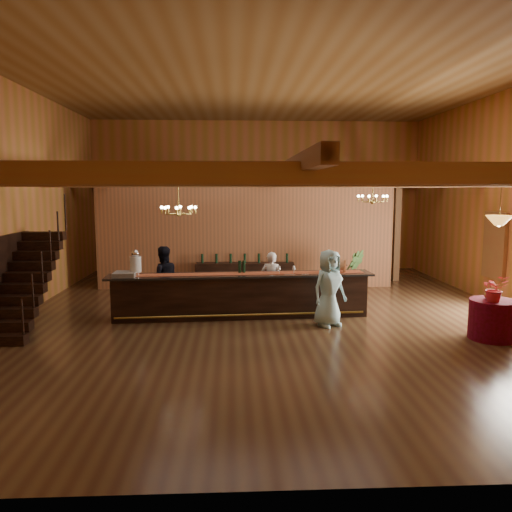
{
  "coord_description": "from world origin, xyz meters",
  "views": [
    {
      "loc": [
        -0.92,
        -11.63,
        3.0
      ],
      "look_at": [
        -0.34,
        0.56,
        1.37
      ],
      "focal_mm": 35.0,
      "sensor_mm": 36.0,
      "label": 1
    }
  ],
  "objects_px": {
    "beverage_dispenser": "(136,263)",
    "round_table": "(493,320)",
    "bartender": "(271,281)",
    "staff_second": "(163,279)",
    "chandelier_left": "(179,210)",
    "backbar_shelf": "(245,276)",
    "guest": "(329,288)",
    "raffle_drum": "(339,265)",
    "chandelier_right": "(373,198)",
    "pendant_lamp": "(499,220)",
    "tasting_bar": "(241,295)",
    "floor_plant": "(352,273)"
  },
  "relations": [
    {
      "from": "guest",
      "to": "backbar_shelf",
      "type": "bearing_deg",
      "value": 84.85
    },
    {
      "from": "round_table",
      "to": "staff_second",
      "type": "distance_m",
      "value": 7.47
    },
    {
      "from": "tasting_bar",
      "to": "floor_plant",
      "type": "height_order",
      "value": "floor_plant"
    },
    {
      "from": "staff_second",
      "to": "tasting_bar",
      "type": "bearing_deg",
      "value": 144.16
    },
    {
      "from": "tasting_bar",
      "to": "guest",
      "type": "relative_size",
      "value": 3.67
    },
    {
      "from": "chandelier_left",
      "to": "bartender",
      "type": "xyz_separation_m",
      "value": [
        2.19,
        0.82,
        -1.82
      ]
    },
    {
      "from": "tasting_bar",
      "to": "chandelier_right",
      "type": "bearing_deg",
      "value": 20.34
    },
    {
      "from": "raffle_drum",
      "to": "pendant_lamp",
      "type": "distance_m",
      "value": 3.62
    },
    {
      "from": "tasting_bar",
      "to": "chandelier_left",
      "type": "distance_m",
      "value": 2.47
    },
    {
      "from": "tasting_bar",
      "to": "round_table",
      "type": "distance_m",
      "value": 5.42
    },
    {
      "from": "staff_second",
      "to": "guest",
      "type": "xyz_separation_m",
      "value": [
        3.84,
        -1.53,
        0.04
      ]
    },
    {
      "from": "beverage_dispenser",
      "to": "bartender",
      "type": "relative_size",
      "value": 0.41
    },
    {
      "from": "chandelier_right",
      "to": "floor_plant",
      "type": "distance_m",
      "value": 2.27
    },
    {
      "from": "backbar_shelf",
      "to": "chandelier_left",
      "type": "height_order",
      "value": "chandelier_left"
    },
    {
      "from": "round_table",
      "to": "staff_second",
      "type": "xyz_separation_m",
      "value": [
        -6.96,
        2.67,
        0.41
      ]
    },
    {
      "from": "round_table",
      "to": "guest",
      "type": "distance_m",
      "value": 3.35
    },
    {
      "from": "chandelier_right",
      "to": "guest",
      "type": "distance_m",
      "value": 3.46
    },
    {
      "from": "chandelier_left",
      "to": "bartender",
      "type": "relative_size",
      "value": 0.55
    },
    {
      "from": "tasting_bar",
      "to": "bartender",
      "type": "height_order",
      "value": "bartender"
    },
    {
      "from": "bartender",
      "to": "staff_second",
      "type": "xyz_separation_m",
      "value": [
        -2.69,
        -0.05,
        0.08
      ]
    },
    {
      "from": "tasting_bar",
      "to": "chandelier_left",
      "type": "bearing_deg",
      "value": -179.24
    },
    {
      "from": "backbar_shelf",
      "to": "guest",
      "type": "distance_m",
      "value": 4.46
    },
    {
      "from": "pendant_lamp",
      "to": "chandelier_left",
      "type": "bearing_deg",
      "value": 163.64
    },
    {
      "from": "chandelier_right",
      "to": "chandelier_left",
      "type": "bearing_deg",
      "value": -161.65
    },
    {
      "from": "raffle_drum",
      "to": "backbar_shelf",
      "type": "distance_m",
      "value": 3.89
    },
    {
      "from": "beverage_dispenser",
      "to": "chandelier_right",
      "type": "xyz_separation_m",
      "value": [
        5.94,
        1.62,
        1.45
      ]
    },
    {
      "from": "pendant_lamp",
      "to": "round_table",
      "type": "bearing_deg",
      "value": 0.0
    },
    {
      "from": "pendant_lamp",
      "to": "bartender",
      "type": "height_order",
      "value": "pendant_lamp"
    },
    {
      "from": "beverage_dispenser",
      "to": "floor_plant",
      "type": "relative_size",
      "value": 0.45
    },
    {
      "from": "chandelier_left",
      "to": "bartender",
      "type": "height_order",
      "value": "chandelier_left"
    },
    {
      "from": "tasting_bar",
      "to": "beverage_dispenser",
      "type": "xyz_separation_m",
      "value": [
        -2.43,
        -0.09,
        0.8
      ]
    },
    {
      "from": "tasting_bar",
      "to": "raffle_drum",
      "type": "relative_size",
      "value": 18.41
    },
    {
      "from": "raffle_drum",
      "to": "pendant_lamp",
      "type": "height_order",
      "value": "pendant_lamp"
    },
    {
      "from": "chandelier_left",
      "to": "chandelier_right",
      "type": "distance_m",
      "value": 5.2
    },
    {
      "from": "round_table",
      "to": "chandelier_right",
      "type": "relative_size",
      "value": 1.16
    },
    {
      "from": "backbar_shelf",
      "to": "bartender",
      "type": "bearing_deg",
      "value": -74.76
    },
    {
      "from": "beverage_dispenser",
      "to": "guest",
      "type": "xyz_separation_m",
      "value": [
        4.35,
        -0.77,
        -0.47
      ]
    },
    {
      "from": "bartender",
      "to": "chandelier_right",
      "type": "bearing_deg",
      "value": -146.69
    },
    {
      "from": "beverage_dispenser",
      "to": "chandelier_right",
      "type": "distance_m",
      "value": 6.33
    },
    {
      "from": "chandelier_left",
      "to": "staff_second",
      "type": "bearing_deg",
      "value": 123.1
    },
    {
      "from": "beverage_dispenser",
      "to": "staff_second",
      "type": "distance_m",
      "value": 1.05
    },
    {
      "from": "pendant_lamp",
      "to": "bartender",
      "type": "xyz_separation_m",
      "value": [
        -4.27,
        2.72,
        -1.67
      ]
    },
    {
      "from": "chandelier_right",
      "to": "pendant_lamp",
      "type": "height_order",
      "value": "same"
    },
    {
      "from": "beverage_dispenser",
      "to": "round_table",
      "type": "height_order",
      "value": "beverage_dispenser"
    },
    {
      "from": "chandelier_left",
      "to": "raffle_drum",
      "type": "bearing_deg",
      "value": 2.84
    },
    {
      "from": "raffle_drum",
      "to": "backbar_shelf",
      "type": "height_order",
      "value": "raffle_drum"
    },
    {
      "from": "chandelier_left",
      "to": "bartender",
      "type": "distance_m",
      "value": 2.96
    },
    {
      "from": "backbar_shelf",
      "to": "round_table",
      "type": "relative_size",
      "value": 3.16
    },
    {
      "from": "round_table",
      "to": "guest",
      "type": "height_order",
      "value": "guest"
    },
    {
      "from": "chandelier_right",
      "to": "guest",
      "type": "height_order",
      "value": "chandelier_right"
    }
  ]
}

